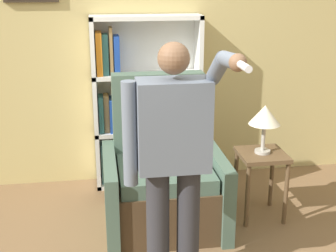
# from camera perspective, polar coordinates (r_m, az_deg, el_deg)

# --- Properties ---
(wall_back) EXTENTS (8.00, 0.11, 2.80)m
(wall_back) POSITION_cam_1_polar(r_m,az_deg,el_deg) (4.61, -4.64, 10.09)
(wall_back) COLOR tan
(wall_back) RESTS_ON ground_plane
(bookcase) EXTENTS (1.04, 0.28, 1.68)m
(bookcase) POSITION_cam_1_polar(r_m,az_deg,el_deg) (4.58, -3.83, 2.70)
(bookcase) COLOR white
(bookcase) RESTS_ON ground_plane
(armchair) EXTENTS (0.98, 0.89, 1.24)m
(armchair) POSITION_cam_1_polar(r_m,az_deg,el_deg) (3.97, -0.64, -6.64)
(armchair) COLOR #4C3823
(armchair) RESTS_ON ground_plane
(person_standing) EXTENTS (0.59, 0.78, 1.68)m
(person_standing) POSITION_cam_1_polar(r_m,az_deg,el_deg) (2.90, 0.64, -3.87)
(person_standing) COLOR #2D2D33
(person_standing) RESTS_ON ground_plane
(side_table) EXTENTS (0.39, 0.39, 0.60)m
(side_table) POSITION_cam_1_polar(r_m,az_deg,el_deg) (4.10, 11.32, -4.77)
(side_table) COLOR brown
(side_table) RESTS_ON ground_plane
(table_lamp) EXTENTS (0.26, 0.26, 0.42)m
(table_lamp) POSITION_cam_1_polar(r_m,az_deg,el_deg) (3.95, 11.71, 1.12)
(table_lamp) COLOR #B7B2A8
(table_lamp) RESTS_ON side_table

